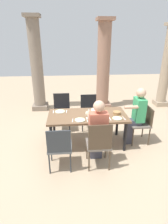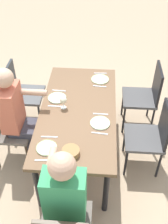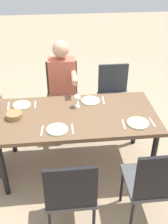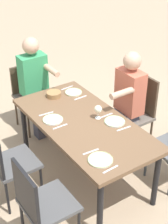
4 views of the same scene
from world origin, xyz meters
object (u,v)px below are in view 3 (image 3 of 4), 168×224
Objects in this scene: plate_1 at (90,101)px; plate_3 at (22,105)px; chair_mid_north at (70,191)px; chair_west_south at (114,93)px; plate_2 at (57,129)px; plate_0 at (138,123)px; wine_glass_1 at (77,98)px; dining_table at (77,120)px; bread_basket at (14,115)px; diner_woman_green at (63,89)px; chair_mid_south at (63,93)px; chair_west_north at (153,182)px.

plate_3 is at bearing 1.09° from plate_1.
plate_1 is (-0.31, -1.12, 0.23)m from chair_mid_north.
plate_2 is (0.80, 1.10, 0.23)m from chair_west_south.
chair_west_south reaches higher than plate_3.
wine_glass_1 is at bearing -33.99° from plate_0.
dining_table is 10.16× the size of bread_basket.
wine_glass_1 is at bearing 105.84° from diner_woman_green.
chair_west_south reaches higher than plate_2.
chair_mid_south is 0.73× the size of diner_woman_green.
chair_mid_south is 1.13m from plate_2.
wine_glass_1 is (0.16, 0.10, 0.10)m from plate_1.
plate_2 is 0.64m from plate_3.
wine_glass_1 is (0.59, -0.40, 0.10)m from plate_0.
diner_woman_green is 8.52× the size of wine_glass_1.
chair_west_north is 1.64m from plate_3.
plate_1 is at bearing -69.92° from chair_west_north.
chair_west_south is 1.84m from chair_mid_north.
chair_mid_north is at bearing 81.89° from wine_glass_1.
chair_west_north is 0.99× the size of chair_mid_south.
wine_glass_1 is at bearing 172.19° from plate_3.
plate_3 is (0.48, 0.60, 0.20)m from chair_mid_south.
chair_west_north is 1.68m from diner_woman_green.
chair_mid_north is at bearing 40.09° from plate_0.
plate_0 is 1.38× the size of bread_basket.
dining_table is at bearing -55.12° from chair_west_north.
plate_2 is at bearing -81.62° from chair_mid_north.
chair_west_south reaches higher than dining_table.
plate_2 is 1.28× the size of bread_basket.
dining_table is 1.82× the size of chair_west_north.
bread_basket is at bearing 77.49° from plate_3.
chair_west_north is 1.70m from chair_west_south.
diner_woman_green is at bearing -74.16° from wine_glass_1.
plate_1 is at bearing -148.60° from wine_glass_1.
dining_table is 1.32× the size of diner_woman_green.
wine_glass_1 is (-0.02, -0.17, 0.18)m from dining_table.
diner_woman_green is 0.50m from plate_1.
plate_0 is at bearing 130.56° from plate_1.
diner_woman_green is (0.71, -1.52, 0.15)m from chair_west_north.
chair_mid_north reaches higher than wine_glass_1.
chair_west_north is at bearing 119.35° from wine_glass_1.
diner_woman_green reaches higher than plate_1.
bread_basket reaches higher than dining_table.
diner_woman_green is at bearing -79.71° from dining_table.
chair_mid_north is 4.14× the size of plate_2.
diner_woman_green is 5.61× the size of plate_0.
plate_1 and plate_2 have the same top height.
chair_west_south is 0.99× the size of chair_mid_north.
chair_west_north reaches higher than chair_west_south.
plate_3 is at bearing 40.90° from diner_woman_green.
chair_west_north is 1.20m from wine_glass_1.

